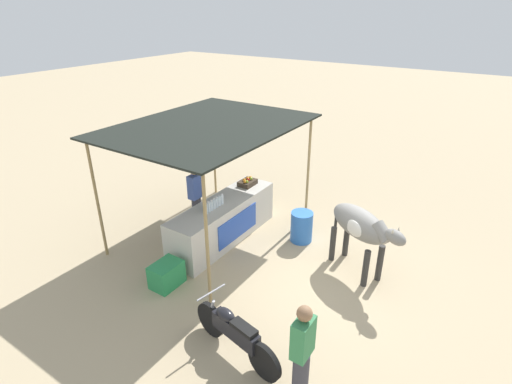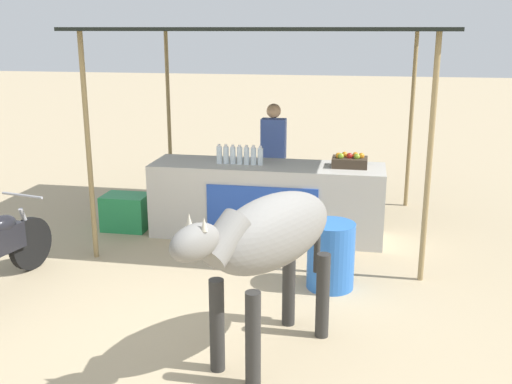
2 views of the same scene
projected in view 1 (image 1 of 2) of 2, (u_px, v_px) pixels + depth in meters
The scene contains 11 objects.
ground_plane at pixel (310, 270), 8.14m from camera, with size 60.00×60.00×0.00m, color tan.
stall_counter at pixel (223, 221), 9.02m from camera, with size 3.00×0.82×0.96m.
stall_awning at pixel (208, 130), 8.29m from camera, with size 4.20×3.20×2.66m.
water_bottle_row at pixel (214, 204), 8.48m from camera, with size 0.61×0.07×0.25m.
fruit_crate at pixel (247, 182), 9.60m from camera, with size 0.44×0.32×0.18m.
vendor_behind_counter at pixel (196, 199), 9.21m from camera, with size 0.34×0.22×1.65m.
cooler_box at pixel (167, 275), 7.62m from camera, with size 0.60×0.44×0.48m, color #268C4C.
water_barrel at pixel (302, 227), 9.03m from camera, with size 0.50×0.50×0.71m, color blue.
cow at pixel (361, 227), 7.69m from camera, with size 1.18×1.78×1.44m.
motorcycle_parked at pixel (235, 332), 6.03m from camera, with size 0.61×1.78×0.90m.
passerby_on_street at pixel (302, 356), 5.10m from camera, with size 0.34×0.22×1.65m.
Camera 1 is at (-6.19, -2.74, 4.92)m, focal length 28.00 mm.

